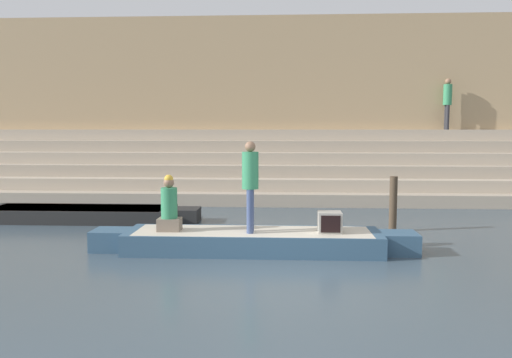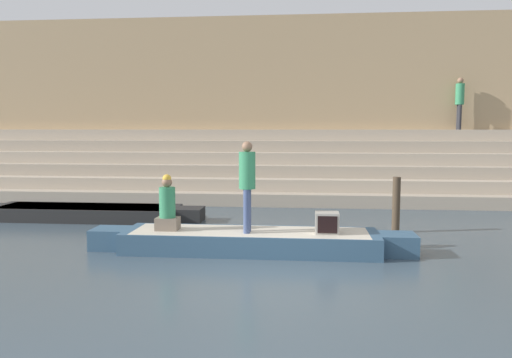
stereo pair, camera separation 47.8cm
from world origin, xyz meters
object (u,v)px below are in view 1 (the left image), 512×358
Objects in this scene: tv_set at (330,222)px; mooring_post at (393,204)px; rowboat_main at (253,240)px; person_standing at (250,180)px; person_on_steps at (447,100)px; person_rowing at (169,208)px; moored_boat_shore at (79,214)px.

tv_set is 0.34× the size of mooring_post.
rowboat_main is 3.83m from mooring_post.
person_standing is 0.97× the size of person_on_steps.
person_rowing is (-1.59, 0.08, -0.57)m from person_standing.
person_standing is 5.77m from moored_boat_shore.
person_on_steps is (4.96, 8.77, 2.81)m from tv_set.
person_standing reaches higher than moored_boat_shore.
rowboat_main reaches higher than moored_boat_shore.
person_standing is at bearing 45.70° from person_on_steps.
person_on_steps reaches higher than tv_set.
person_rowing is 0.61× the size of person_on_steps.
person_rowing is (-1.63, -0.04, 0.64)m from rowboat_main.
person_on_steps is at bearing 64.36° from tv_set.
person_standing is at bearing 7.00° from person_rowing.
rowboat_main is at bearing 11.30° from person_rowing.
person_on_steps is (11.17, 5.69, 3.23)m from moored_boat_shore.
person_rowing reaches higher than moored_boat_shore.
person_standing is at bearing -30.08° from moored_boat_shore.
moored_boat_shore is (-4.72, 3.02, -0.03)m from rowboat_main.
tv_set is at bearing 9.49° from person_rowing.
tv_set is 0.25× the size of person_on_steps.
person_standing is (-0.04, -0.12, 1.21)m from rowboat_main.
mooring_post is at bearing -2.73° from moored_boat_shore.
rowboat_main is 1.75m from person_rowing.
person_rowing is 5.27m from mooring_post.
tv_set is 0.07× the size of moored_boat_shore.
tv_set is (3.12, -0.02, -0.25)m from person_rowing.
mooring_post is at bearing 35.70° from rowboat_main.
moored_boat_shore is at bearing 149.28° from rowboat_main.
moored_boat_shore is at bearing 139.44° from person_standing.
person_rowing reaches higher than mooring_post.
person_standing is 0.28× the size of moored_boat_shore.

